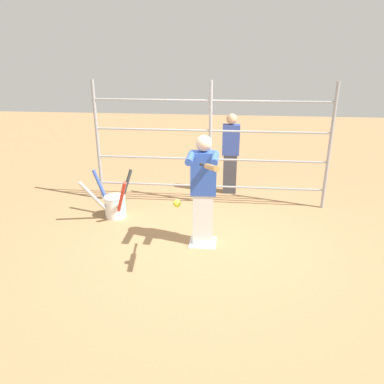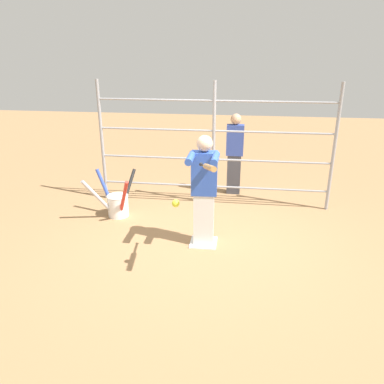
{
  "view_description": "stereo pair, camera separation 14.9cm",
  "coord_description": "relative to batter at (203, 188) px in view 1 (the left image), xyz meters",
  "views": [
    {
      "loc": [
        -0.36,
        5.05,
        2.76
      ],
      "look_at": [
        0.13,
        0.35,
        0.96
      ],
      "focal_mm": 35.0,
      "sensor_mm": 36.0,
      "label": 1
    },
    {
      "loc": [
        -0.51,
        5.03,
        2.76
      ],
      "look_at": [
        0.13,
        0.35,
        0.96
      ],
      "focal_mm": 35.0,
      "sensor_mm": 36.0,
      "label": 2
    }
  ],
  "objects": [
    {
      "name": "softball_in_flight",
      "position": [
        0.26,
        0.87,
        0.11
      ],
      "size": [
        0.1,
        0.1,
        0.1
      ],
      "color": "yellow"
    },
    {
      "name": "bystander_behind_fence",
      "position": [
        -0.37,
        -2.23,
        -0.06
      ],
      "size": [
        0.33,
        0.21,
        1.62
      ],
      "color": "#3F3F47",
      "rests_on": "ground"
    },
    {
      "name": "baseball_bat_swinging",
      "position": [
        -0.14,
        0.9,
        0.6
      ],
      "size": [
        0.28,
        0.82,
        0.24
      ],
      "color": "black"
    },
    {
      "name": "bat_bucket",
      "position": [
        1.61,
        -0.81,
        -0.67
      ],
      "size": [
        0.84,
        1.06,
        0.82
      ],
      "color": "white",
      "rests_on": "ground"
    },
    {
      "name": "batter",
      "position": [
        0.0,
        0.0,
        0.0
      ],
      "size": [
        0.43,
        0.57,
        1.67
      ],
      "color": "silver",
      "rests_on": "ground"
    },
    {
      "name": "home_plate",
      "position": [
        0.0,
        -0.02,
        -0.89
      ],
      "size": [
        0.4,
        0.4,
        0.02
      ],
      "color": "white",
      "rests_on": "ground"
    },
    {
      "name": "ground_plane",
      "position": [
        0.0,
        -0.02,
        -0.9
      ],
      "size": [
        24.0,
        24.0,
        0.0
      ],
      "primitive_type": "plane",
      "color": "#9E754C"
    },
    {
      "name": "fence_backstop",
      "position": [
        0.0,
        -1.62,
        0.24
      ],
      "size": [
        4.28,
        0.06,
        2.28
      ],
      "color": "#939399",
      "rests_on": "ground"
    }
  ]
}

